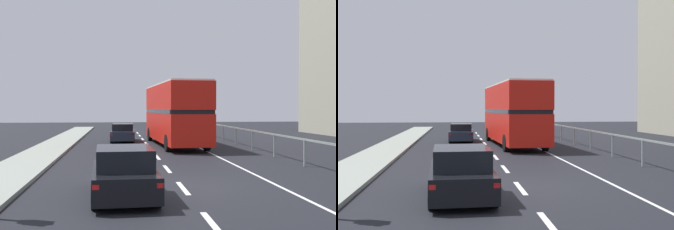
% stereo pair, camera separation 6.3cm
% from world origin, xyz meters
% --- Properties ---
extents(ground_plane, '(73.22, 120.00, 0.10)m').
position_xyz_m(ground_plane, '(0.00, 0.00, -0.05)').
color(ground_plane, black).
extents(lane_paint_markings, '(3.27, 46.00, 0.01)m').
position_xyz_m(lane_paint_markings, '(1.85, 8.57, 0.00)').
color(lane_paint_markings, silver).
rests_on(lane_paint_markings, ground).
extents(bridge_side_railing, '(0.10, 42.00, 1.21)m').
position_xyz_m(bridge_side_railing, '(5.95, 9.00, 0.97)').
color(bridge_side_railing, gray).
rests_on(bridge_side_railing, ground).
extents(double_decker_bus_red, '(3.05, 11.21, 4.12)m').
position_xyz_m(double_decker_bus_red, '(1.81, 14.55, 2.21)').
color(double_decker_bus_red, red).
rests_on(double_decker_bus_red, ground).
extents(hatchback_car_near, '(1.87, 4.26, 1.43)m').
position_xyz_m(hatchback_car_near, '(-1.87, -1.53, 0.68)').
color(hatchback_car_near, black).
rests_on(hatchback_car_near, ground).
extents(sedan_car_ahead, '(1.90, 4.38, 1.35)m').
position_xyz_m(sedan_car_ahead, '(-1.60, 18.13, 0.65)').
color(sedan_car_ahead, '#1C2838').
rests_on(sedan_car_ahead, ground).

